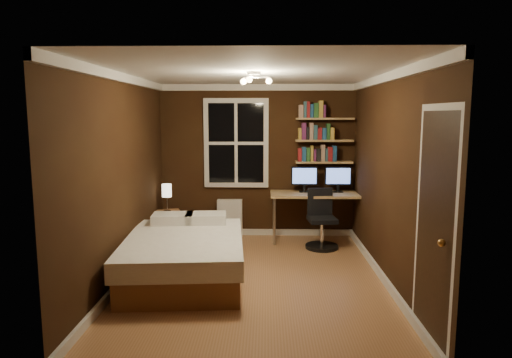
{
  "coord_description": "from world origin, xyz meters",
  "views": [
    {
      "loc": [
        0.14,
        -5.42,
        2.02
      ],
      "look_at": [
        0.01,
        0.45,
        1.19
      ],
      "focal_mm": 32.0,
      "sensor_mm": 36.0,
      "label": 1
    }
  ],
  "objects_px": {
    "monitor_right": "(338,179)",
    "bedside_lamp": "(167,198)",
    "bed": "(185,256)",
    "desk": "(322,197)",
    "radiator": "(230,218)",
    "office_chair": "(321,226)",
    "monitor_left": "(304,179)",
    "desk_lamp": "(371,181)",
    "nightstand": "(168,227)"
  },
  "relations": [
    {
      "from": "monitor_right",
      "to": "nightstand",
      "type": "bearing_deg",
      "value": -173.76
    },
    {
      "from": "desk",
      "to": "desk_lamp",
      "type": "distance_m",
      "value": 0.8
    },
    {
      "from": "nightstand",
      "to": "radiator",
      "type": "relative_size",
      "value": 0.82
    },
    {
      "from": "bed",
      "to": "bedside_lamp",
      "type": "relative_size",
      "value": 4.73
    },
    {
      "from": "office_chair",
      "to": "bed",
      "type": "bearing_deg",
      "value": -149.96
    },
    {
      "from": "monitor_right",
      "to": "office_chair",
      "type": "xyz_separation_m",
      "value": [
        -0.31,
        -0.49,
        -0.65
      ]
    },
    {
      "from": "radiator",
      "to": "monitor_right",
      "type": "bearing_deg",
      "value": -4.31
    },
    {
      "from": "bedside_lamp",
      "to": "office_chair",
      "type": "relative_size",
      "value": 0.48
    },
    {
      "from": "nightstand",
      "to": "desk_lamp",
      "type": "relative_size",
      "value": 1.15
    },
    {
      "from": "radiator",
      "to": "monitor_left",
      "type": "bearing_deg",
      "value": -6.21
    },
    {
      "from": "nightstand",
      "to": "bedside_lamp",
      "type": "xyz_separation_m",
      "value": [
        0.0,
        0.0,
        0.47
      ]
    },
    {
      "from": "nightstand",
      "to": "monitor_left",
      "type": "relative_size",
      "value": 1.18
    },
    {
      "from": "bed",
      "to": "desk",
      "type": "height_order",
      "value": "desk"
    },
    {
      "from": "bed",
      "to": "desk_lamp",
      "type": "relative_size",
      "value": 4.67
    },
    {
      "from": "bed",
      "to": "radiator",
      "type": "height_order",
      "value": "bed"
    },
    {
      "from": "radiator",
      "to": "monitor_right",
      "type": "relative_size",
      "value": 1.44
    },
    {
      "from": "radiator",
      "to": "monitor_left",
      "type": "height_order",
      "value": "monitor_left"
    },
    {
      "from": "desk",
      "to": "monitor_right",
      "type": "bearing_deg",
      "value": 17.08
    },
    {
      "from": "bedside_lamp",
      "to": "monitor_right",
      "type": "bearing_deg",
      "value": 6.24
    },
    {
      "from": "bedside_lamp",
      "to": "monitor_left",
      "type": "height_order",
      "value": "monitor_left"
    },
    {
      "from": "bed",
      "to": "bedside_lamp",
      "type": "bearing_deg",
      "value": 104.93
    },
    {
      "from": "radiator",
      "to": "desk_lamp",
      "type": "height_order",
      "value": "desk_lamp"
    },
    {
      "from": "bed",
      "to": "desk",
      "type": "bearing_deg",
      "value": 38.57
    },
    {
      "from": "bed",
      "to": "monitor_left",
      "type": "relative_size",
      "value": 4.79
    },
    {
      "from": "nightstand",
      "to": "desk_lamp",
      "type": "height_order",
      "value": "desk_lamp"
    },
    {
      "from": "nightstand",
      "to": "monitor_right",
      "type": "xyz_separation_m",
      "value": [
        2.71,
        0.3,
        0.73
      ]
    },
    {
      "from": "radiator",
      "to": "office_chair",
      "type": "relative_size",
      "value": 0.69
    },
    {
      "from": "nightstand",
      "to": "monitor_left",
      "type": "distance_m",
      "value": 2.3
    },
    {
      "from": "desk",
      "to": "desk_lamp",
      "type": "bearing_deg",
      "value": -14.14
    },
    {
      "from": "desk_lamp",
      "to": "office_chair",
      "type": "bearing_deg",
      "value": -163.96
    },
    {
      "from": "bedside_lamp",
      "to": "desk_lamp",
      "type": "relative_size",
      "value": 0.99
    },
    {
      "from": "desk",
      "to": "office_chair",
      "type": "bearing_deg",
      "value": -96.41
    },
    {
      "from": "bed",
      "to": "bedside_lamp",
      "type": "height_order",
      "value": "bedside_lamp"
    },
    {
      "from": "bedside_lamp",
      "to": "office_chair",
      "type": "height_order",
      "value": "bedside_lamp"
    },
    {
      "from": "bedside_lamp",
      "to": "office_chair",
      "type": "xyz_separation_m",
      "value": [
        2.39,
        -0.19,
        -0.39
      ]
    },
    {
      "from": "radiator",
      "to": "bedside_lamp",
      "type": "bearing_deg",
      "value": -155.69
    },
    {
      "from": "bed",
      "to": "office_chair",
      "type": "relative_size",
      "value": 2.29
    },
    {
      "from": "radiator",
      "to": "desk",
      "type": "distance_m",
      "value": 1.56
    },
    {
      "from": "radiator",
      "to": "office_chair",
      "type": "height_order",
      "value": "office_chair"
    },
    {
      "from": "radiator",
      "to": "office_chair",
      "type": "xyz_separation_m",
      "value": [
        1.45,
        -0.62,
        0.02
      ]
    },
    {
      "from": "desk_lamp",
      "to": "monitor_left",
      "type": "bearing_deg",
      "value": 165.19
    },
    {
      "from": "bed",
      "to": "monitor_left",
      "type": "xyz_separation_m",
      "value": [
        1.62,
        1.85,
        0.7
      ]
    },
    {
      "from": "desk",
      "to": "nightstand",
      "type": "bearing_deg",
      "value": -174.98
    },
    {
      "from": "desk",
      "to": "monitor_right",
      "type": "xyz_separation_m",
      "value": [
        0.27,
        0.08,
        0.27
      ]
    },
    {
      "from": "bedside_lamp",
      "to": "monitor_left",
      "type": "distance_m",
      "value": 2.2
    },
    {
      "from": "bed",
      "to": "desk",
      "type": "xyz_separation_m",
      "value": [
        1.89,
        1.77,
        0.43
      ]
    },
    {
      "from": "office_chair",
      "to": "monitor_left",
      "type": "bearing_deg",
      "value": 108.73
    },
    {
      "from": "monitor_right",
      "to": "bedside_lamp",
      "type": "bearing_deg",
      "value": -173.76
    },
    {
      "from": "monitor_right",
      "to": "desk_lamp",
      "type": "height_order",
      "value": "desk_lamp"
    },
    {
      "from": "office_chair",
      "to": "radiator",
      "type": "bearing_deg",
      "value": 150.41
    }
  ]
}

